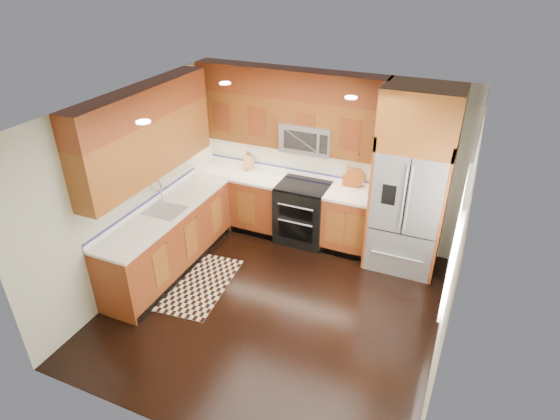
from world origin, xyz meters
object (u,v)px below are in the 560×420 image
at_px(range, 303,213).
at_px(rug, 198,284).
at_px(knife_block, 249,162).
at_px(utensil_crock, 346,178).
at_px(refrigerator, 411,182).

height_order(range, rug, range).
bearing_deg(knife_block, rug, -86.73).
xyz_separation_m(rug, knife_block, (-0.11, 1.86, 1.06)).
bearing_deg(utensil_crock, range, -155.88).
bearing_deg(rug, knife_block, 87.48).
relative_size(rug, utensil_crock, 4.24).
bearing_deg(refrigerator, range, 178.60).
xyz_separation_m(range, refrigerator, (1.55, -0.04, 0.83)).
distance_m(rug, knife_block, 2.14).
bearing_deg(rug, refrigerator, 27.67).
bearing_deg(refrigerator, knife_block, 174.74).
height_order(refrigerator, rug, refrigerator).
bearing_deg(utensil_crock, refrigerator, -16.96).
bearing_deg(knife_block, refrigerator, -5.26).
height_order(rug, knife_block, knife_block).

